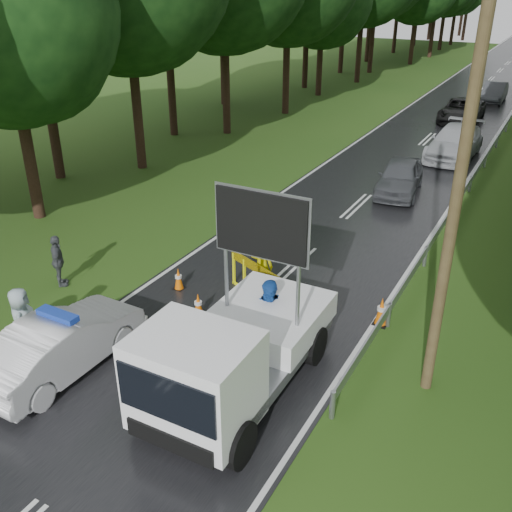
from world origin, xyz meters
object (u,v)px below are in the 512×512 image
Objects in this scene: police_sedan at (63,344)px; queue_car_fourth at (494,92)px; work_truck at (230,354)px; queue_car_third at (462,111)px; civilian at (271,316)px; queue_car_first at (400,177)px; officer at (262,266)px; barrier at (261,275)px; queue_car_second at (455,142)px.

queue_car_fourth is at bearing -95.33° from police_sedan.
queue_car_third is (-0.71, 29.82, -0.47)m from work_truck.
civilian reaches higher than queue_car_first.
work_truck is at bearing -165.65° from police_sedan.
officer reaches higher than queue_car_third.
officer is (-0.20, 0.41, 0.06)m from barrier.
officer is at bearing -103.58° from queue_car_first.
queue_car_third is at bearing -95.28° from police_sedan.
work_truck is 4.67m from officer.
civilian reaches higher than police_sedan.
queue_car_second is at bearing -89.27° from queue_car_fourth.
barrier is (-1.37, 3.97, -0.32)m from work_truck.
queue_car_second reaches higher than barrier.
queue_car_fourth is at bearing 111.46° from barrier.
queue_car_first is 0.82× the size of queue_car_third.
civilian is 19.40m from queue_car_second.
civilian is 12.79m from queue_car_first.
queue_car_first is at bearing -92.05° from queue_car_fourth.
queue_car_first is at bearing -102.35° from officer.
queue_car_first is (-0.39, 12.78, -0.23)m from civilian.
work_truck is (3.98, 0.96, 0.47)m from police_sedan.
barrier is 0.49× the size of queue_car_third.
queue_car_second is 8.42m from queue_car_third.
work_truck reaches higher than police_sedan.
work_truck is 1.03× the size of queue_car_second.
queue_car_third is (-0.23, 14.94, -0.00)m from queue_car_first.
police_sedan is 0.83× the size of queue_car_third.
police_sedan reaches higher than queue_car_first.
work_truck is 1.30× the size of queue_car_fourth.
barrier is 25.86m from queue_car_third.
work_truck is 2.91× the size of civilian.
civilian is at bearing -140.99° from police_sedan.
queue_car_second is (4.47, 22.45, 0.07)m from police_sedan.
queue_car_second is (0.59, 19.39, -0.17)m from civilian.
barrier is at bearing -92.71° from queue_car_third.
queue_car_third is at bearing 72.63° from civilian.
work_truck reaches higher than civilian.
work_truck is 14.89m from queue_car_first.
police_sedan is at bearing -166.81° from work_truck.
barrier is at bearing 109.43° from officer.
work_truck reaches higher than queue_car_third.
work_truck reaches higher than queue_car_first.
queue_car_fourth is at bearing 80.73° from queue_car_first.
work_truck reaches higher than queue_car_fourth.
work_truck is at bearing 103.28° from officer.
civilian is at bearing -90.85° from queue_car_fourth.
queue_car_fourth is (0.87, 7.84, -0.02)m from queue_car_third.
queue_car_first is (0.89, 10.90, -0.14)m from barrier.
queue_car_first is (1.09, 10.49, -0.20)m from officer.
civilian is at bearing 116.44° from officer.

